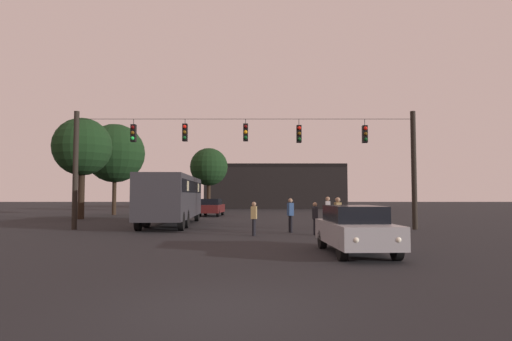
{
  "coord_description": "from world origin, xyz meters",
  "views": [
    {
      "loc": [
        0.62,
        -7.12,
        1.87
      ],
      "look_at": [
        0.53,
        17.06,
        3.23
      ],
      "focal_mm": 30.4,
      "sensor_mm": 36.0,
      "label": 1
    }
  ],
  "objects_px": {
    "pedestrian_crossing_left": "(317,217)",
    "pedestrian_near_bus": "(329,211)",
    "pedestrian_trailing": "(340,214)",
    "tree_right_far": "(84,147)",
    "tree_left_silhouette": "(117,153)",
    "car_near_right": "(357,229)",
    "car_far_left": "(213,207)",
    "pedestrian_crossing_right": "(256,217)",
    "tree_behind_building": "(210,167)",
    "pedestrian_crossing_center": "(292,213)",
    "city_bus": "(174,195)"
  },
  "relations": [
    {
      "from": "city_bus",
      "to": "tree_left_silhouette",
      "type": "bearing_deg",
      "value": 120.83
    },
    {
      "from": "pedestrian_trailing",
      "to": "tree_right_far",
      "type": "distance_m",
      "value": 22.39
    },
    {
      "from": "pedestrian_crossing_right",
      "to": "pedestrian_trailing",
      "type": "bearing_deg",
      "value": -2.72
    },
    {
      "from": "car_far_left",
      "to": "city_bus",
      "type": "bearing_deg",
      "value": -96.11
    },
    {
      "from": "tree_left_silhouette",
      "to": "pedestrian_crossing_center",
      "type": "bearing_deg",
      "value": -51.32
    },
    {
      "from": "tree_right_far",
      "to": "tree_left_silhouette",
      "type": "bearing_deg",
      "value": 87.65
    },
    {
      "from": "pedestrian_crossing_left",
      "to": "tree_behind_building",
      "type": "bearing_deg",
      "value": 106.12
    },
    {
      "from": "car_near_right",
      "to": "pedestrian_crossing_right",
      "type": "bearing_deg",
      "value": 118.02
    },
    {
      "from": "car_near_right",
      "to": "car_far_left",
      "type": "height_order",
      "value": "same"
    },
    {
      "from": "pedestrian_crossing_left",
      "to": "pedestrian_trailing",
      "type": "distance_m",
      "value": 1.09
    },
    {
      "from": "car_near_right",
      "to": "pedestrian_crossing_right",
      "type": "distance_m",
      "value": 6.94
    },
    {
      "from": "pedestrian_crossing_right",
      "to": "pedestrian_near_bus",
      "type": "distance_m",
      "value": 5.2
    },
    {
      "from": "car_far_left",
      "to": "pedestrian_near_bus",
      "type": "bearing_deg",
      "value": -62.47
    },
    {
      "from": "car_near_right",
      "to": "pedestrian_trailing",
      "type": "relative_size",
      "value": 2.5
    },
    {
      "from": "car_near_right",
      "to": "pedestrian_crossing_center",
      "type": "distance_m",
      "value": 7.94
    },
    {
      "from": "pedestrian_crossing_right",
      "to": "tree_behind_building",
      "type": "xyz_separation_m",
      "value": [
        -5.14,
        27.89,
        4.08
      ]
    },
    {
      "from": "city_bus",
      "to": "tree_behind_building",
      "type": "relative_size",
      "value": 1.57
    },
    {
      "from": "car_far_left",
      "to": "tree_right_far",
      "type": "distance_m",
      "value": 11.75
    },
    {
      "from": "pedestrian_crossing_center",
      "to": "pedestrian_trailing",
      "type": "distance_m",
      "value": 2.74
    },
    {
      "from": "pedestrian_trailing",
      "to": "pedestrian_near_bus",
      "type": "bearing_deg",
      "value": 87.9
    },
    {
      "from": "car_far_left",
      "to": "tree_left_silhouette",
      "type": "relative_size",
      "value": 0.52
    },
    {
      "from": "city_bus",
      "to": "tree_right_far",
      "type": "bearing_deg",
      "value": 141.79
    },
    {
      "from": "pedestrian_crossing_left",
      "to": "pedestrian_near_bus",
      "type": "relative_size",
      "value": 0.86
    },
    {
      "from": "pedestrian_trailing",
      "to": "tree_left_silhouette",
      "type": "height_order",
      "value": "tree_left_silhouette"
    },
    {
      "from": "pedestrian_trailing",
      "to": "tree_right_far",
      "type": "relative_size",
      "value": 0.22
    },
    {
      "from": "pedestrian_crossing_right",
      "to": "city_bus",
      "type": "bearing_deg",
      "value": 126.49
    },
    {
      "from": "pedestrian_crossing_left",
      "to": "tree_behind_building",
      "type": "xyz_separation_m",
      "value": [
        -7.98,
        27.63,
        4.09
      ]
    },
    {
      "from": "tree_left_silhouette",
      "to": "city_bus",
      "type": "bearing_deg",
      "value": -59.17
    },
    {
      "from": "car_far_left",
      "to": "tree_behind_building",
      "type": "bearing_deg",
      "value": 97.72
    },
    {
      "from": "tree_left_silhouette",
      "to": "tree_behind_building",
      "type": "bearing_deg",
      "value": 43.64
    },
    {
      "from": "city_bus",
      "to": "car_near_right",
      "type": "relative_size",
      "value": 2.52
    },
    {
      "from": "city_bus",
      "to": "tree_right_far",
      "type": "relative_size",
      "value": 1.41
    },
    {
      "from": "pedestrian_crossing_center",
      "to": "car_far_left",
      "type": "bearing_deg",
      "value": 108.75
    },
    {
      "from": "tree_behind_building",
      "to": "pedestrian_crossing_center",
      "type": "bearing_deg",
      "value": -75.15
    },
    {
      "from": "pedestrian_crossing_center",
      "to": "tree_left_silhouette",
      "type": "bearing_deg",
      "value": 128.68
    },
    {
      "from": "car_near_right",
      "to": "pedestrian_trailing",
      "type": "height_order",
      "value": "pedestrian_trailing"
    },
    {
      "from": "city_bus",
      "to": "car_far_left",
      "type": "relative_size",
      "value": 2.5
    },
    {
      "from": "car_far_left",
      "to": "tree_left_silhouette",
      "type": "bearing_deg",
      "value": 168.02
    },
    {
      "from": "pedestrian_crossing_left",
      "to": "tree_behind_building",
      "type": "relative_size",
      "value": 0.22
    },
    {
      "from": "tree_right_far",
      "to": "city_bus",
      "type": "bearing_deg",
      "value": -38.21
    },
    {
      "from": "pedestrian_near_bus",
      "to": "pedestrian_trailing",
      "type": "distance_m",
      "value": 3.55
    },
    {
      "from": "pedestrian_near_bus",
      "to": "city_bus",
      "type": "bearing_deg",
      "value": 158.86
    },
    {
      "from": "car_near_right",
      "to": "pedestrian_crossing_left",
      "type": "xyz_separation_m",
      "value": [
        -0.41,
        6.39,
        0.05
      ]
    },
    {
      "from": "pedestrian_crossing_right",
      "to": "tree_right_far",
      "type": "distance_m",
      "value": 19.5
    },
    {
      "from": "car_near_right",
      "to": "pedestrian_crossing_center",
      "type": "relative_size",
      "value": 2.6
    },
    {
      "from": "city_bus",
      "to": "tree_left_silhouette",
      "type": "xyz_separation_m",
      "value": [
        -8.02,
        13.44,
        3.87
      ]
    },
    {
      "from": "car_near_right",
      "to": "car_far_left",
      "type": "relative_size",
      "value": 0.99
    },
    {
      "from": "city_bus",
      "to": "tree_right_far",
      "type": "distance_m",
      "value": 11.2
    },
    {
      "from": "pedestrian_near_bus",
      "to": "pedestrian_trailing",
      "type": "xyz_separation_m",
      "value": [
        -0.13,
        -3.55,
        -0.01
      ]
    },
    {
      "from": "pedestrian_near_bus",
      "to": "pedestrian_crossing_right",
      "type": "bearing_deg",
      "value": -139.66
    }
  ]
}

